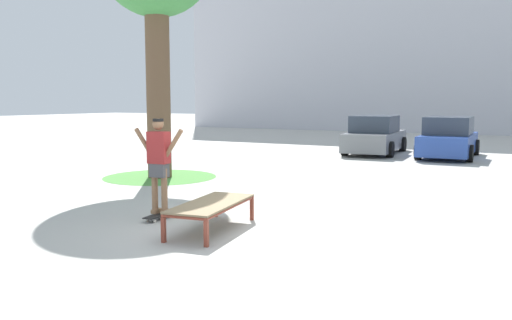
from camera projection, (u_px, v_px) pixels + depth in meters
name	position (u px, v px, depth m)	size (l,w,h in m)	color
ground_plane	(249.00, 229.00, 8.68)	(120.00, 120.00, 0.00)	#B7B5AD
building_facade	(489.00, 5.00, 33.00)	(42.13, 4.00, 15.98)	silver
skate_box	(211.00, 205.00, 8.54)	(1.03, 1.99, 0.46)	brown
skateboard	(160.00, 215.00, 9.40)	(0.27, 0.82, 0.09)	black
skater	(159.00, 159.00, 9.29)	(1.00, 0.31, 1.69)	#8E6647
grass_patch_near_left	(160.00, 177.00, 14.54)	(3.08, 3.08, 0.01)	#519342
car_grey	(375.00, 136.00, 20.87)	(2.11, 4.30, 1.50)	slate
car_blue	(449.00, 139.00, 19.46)	(2.03, 4.26, 1.50)	#28479E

